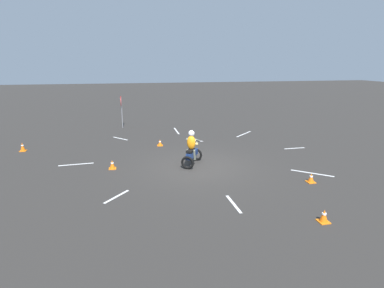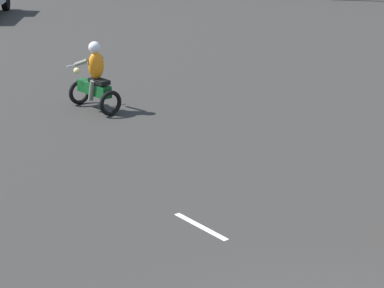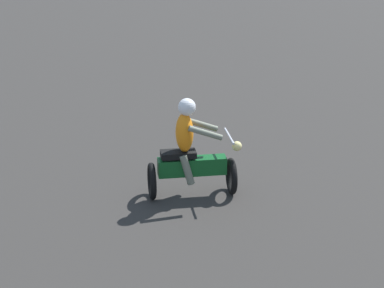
% 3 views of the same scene
% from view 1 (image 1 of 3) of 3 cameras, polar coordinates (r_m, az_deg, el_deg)
% --- Properties ---
extents(ground_plane, '(120.00, 120.00, 0.00)m').
position_cam_1_polar(ground_plane, '(13.82, 1.22, -4.26)').
color(ground_plane, '#2D2B28').
extents(motorcycle_rider_foreground, '(1.51, 1.22, 1.66)m').
position_cam_1_polar(motorcycle_rider_foreground, '(13.79, -0.04, -1.13)').
color(motorcycle_rider_foreground, black).
rests_on(motorcycle_rider_foreground, ground).
extents(stop_sign, '(0.70, 0.08, 2.30)m').
position_cam_1_polar(stop_sign, '(22.27, -13.32, 7.14)').
color(stop_sign, slate).
rests_on(stop_sign, ground).
extents(traffic_cone_near_left, '(0.32, 0.32, 0.35)m').
position_cam_1_polar(traffic_cone_near_left, '(17.27, -6.12, 0.23)').
color(traffic_cone_near_left, orange).
rests_on(traffic_cone_near_left, ground).
extents(traffic_cone_near_right, '(0.32, 0.32, 0.37)m').
position_cam_1_polar(traffic_cone_near_right, '(12.87, 21.73, -6.05)').
color(traffic_cone_near_right, orange).
rests_on(traffic_cone_near_right, ground).
extents(traffic_cone_mid_center, '(0.32, 0.32, 0.40)m').
position_cam_1_polar(traffic_cone_mid_center, '(9.97, 23.83, -12.45)').
color(traffic_cone_mid_center, orange).
rests_on(traffic_cone_mid_center, ground).
extents(traffic_cone_mid_left, '(0.32, 0.32, 0.40)m').
position_cam_1_polar(traffic_cone_mid_left, '(13.91, -14.95, -3.82)').
color(traffic_cone_mid_left, orange).
rests_on(traffic_cone_mid_left, ground).
extents(traffic_cone_far_right, '(0.32, 0.32, 0.47)m').
position_cam_1_polar(traffic_cone_far_right, '(18.51, -29.57, -0.51)').
color(traffic_cone_far_right, orange).
rests_on(traffic_cone_far_right, ground).
extents(lane_stripe_e, '(2.02, 0.10, 0.01)m').
position_cam_1_polar(lane_stripe_e, '(20.99, -2.98, 2.52)').
color(lane_stripe_e, silver).
rests_on(lane_stripe_e, ground).
extents(lane_stripe_ne, '(1.08, 0.97, 0.01)m').
position_cam_1_polar(lane_stripe_ne, '(19.36, -13.48, 1.03)').
color(lane_stripe_ne, silver).
rests_on(lane_stripe_ne, ground).
extents(lane_stripe_n, '(0.20, 1.58, 0.01)m').
position_cam_1_polar(lane_stripe_n, '(15.08, -21.21, -3.63)').
color(lane_stripe_n, silver).
rests_on(lane_stripe_n, ground).
extents(lane_stripe_nw, '(1.00, 0.88, 0.01)m').
position_cam_1_polar(lane_stripe_nw, '(11.15, -14.16, -9.67)').
color(lane_stripe_nw, silver).
rests_on(lane_stripe_nw, ground).
extents(lane_stripe_w, '(1.34, 0.13, 0.01)m').
position_cam_1_polar(lane_stripe_w, '(10.40, 7.93, -11.22)').
color(lane_stripe_w, silver).
rests_on(lane_stripe_w, ground).
extents(lane_stripe_sw, '(1.21, 1.42, 0.01)m').
position_cam_1_polar(lane_stripe_sw, '(13.97, 21.89, -5.17)').
color(lane_stripe_sw, silver).
rests_on(lane_stripe_sw, ground).
extents(lane_stripe_s, '(0.11, 1.22, 0.01)m').
position_cam_1_polar(lane_stripe_s, '(17.64, 18.94, -0.76)').
color(lane_stripe_s, silver).
rests_on(lane_stripe_s, ground).
extents(lane_stripe_se, '(1.41, 1.53, 0.01)m').
position_cam_1_polar(lane_stripe_se, '(20.32, 9.85, 1.89)').
color(lane_stripe_se, silver).
rests_on(lane_stripe_se, ground).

